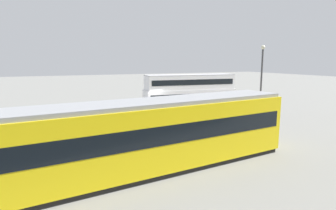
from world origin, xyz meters
The scene contains 7 objects.
ground_plane centered at (0.00, 0.00, 0.00)m, with size 160.00×160.00×0.00m, color slate.
double_decker_bus centered at (-4.99, -2.09, 1.99)m, with size 10.65×3.60×3.88m.
tram_yellow centered at (5.39, 13.03, 1.85)m, with size 15.73×4.12×3.56m.
pedestrian_near_railing centered at (3.90, 4.67, 1.02)m, with size 0.45×0.45×1.77m.
pedestrian_railing centered at (5.87, 6.95, 0.74)m, with size 8.58×0.25×1.08m.
info_sign centered at (11.05, 7.03, 1.70)m, with size 1.00×0.19×2.48m.
street_lamp centered at (-7.58, 6.37, 3.96)m, with size 0.36×0.36×6.77m.
Camera 1 is at (10.13, 25.32, 5.48)m, focal length 29.47 mm.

